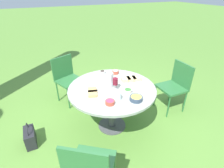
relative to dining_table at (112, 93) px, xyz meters
name	(u,v)px	position (x,y,z in m)	size (l,w,h in m)	color
ground_plane	(112,125)	(0.00, 0.00, -0.64)	(40.00, 40.00, 0.00)	#5B8C38
dining_table	(112,93)	(0.00, 0.00, 0.00)	(1.29, 1.29, 0.74)	#4C4C51
chair_near_left	(67,76)	(1.09, 0.45, -0.12)	(0.55, 0.57, 0.89)	#2D6B38
chair_near_right	(89,167)	(-0.94, 0.68, -0.12)	(0.60, 0.60, 0.89)	#2D6B38
chair_far_back	(176,83)	(-0.03, -1.24, -0.12)	(0.45, 0.43, 0.89)	#2D6B38
water_pitcher	(110,80)	(0.05, 0.01, 0.21)	(0.11, 0.10, 0.22)	silver
wine_glass	(115,82)	(-0.07, -0.02, 0.22)	(0.07, 0.07, 0.18)	silver
platter_bread_main	(93,92)	(-0.04, 0.31, 0.12)	(0.44, 0.30, 0.06)	white
platter_charcuterie	(131,80)	(0.03, -0.35, 0.13)	(0.27, 0.42, 0.08)	white
bowl_fries	(136,98)	(-0.43, -0.14, 0.13)	(0.17, 0.17, 0.05)	#334256
bowl_salad	(128,91)	(-0.21, -0.14, 0.12)	(0.12, 0.12, 0.05)	beige
bowl_olives	(102,72)	(0.50, -0.05, 0.12)	(0.09, 0.09, 0.05)	white
bowl_dip_red	(110,102)	(-0.36, 0.20, 0.12)	(0.12, 0.12, 0.05)	#B74733
bowl_dip_cream	(115,72)	(0.40, -0.25, 0.13)	(0.11, 0.11, 0.06)	#B74733
cup_water_near	(119,96)	(-0.32, 0.06, 0.15)	(0.07, 0.07, 0.11)	silver
handbag	(30,137)	(0.17, 1.24, -0.51)	(0.30, 0.14, 0.37)	#232328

